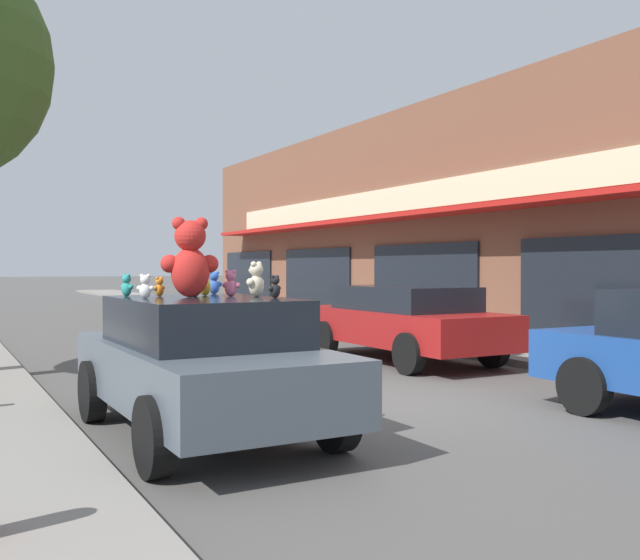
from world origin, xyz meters
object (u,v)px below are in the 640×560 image
at_px(plush_art_car, 203,361).
at_px(teddy_bear_giant, 190,259).
at_px(teddy_bear_blue, 214,283).
at_px(teddy_bear_brown, 196,287).
at_px(teddy_bear_orange, 159,287).
at_px(teddy_bear_pink, 231,283).
at_px(teddy_bear_white, 145,287).
at_px(teddy_bear_black, 275,287).
at_px(teddy_bear_cream, 256,280).
at_px(teddy_bear_yellow, 205,282).
at_px(parked_car_far_center, 404,320).
at_px(teddy_bear_teal, 127,285).

relative_size(plush_art_car, teddy_bear_giant, 4.71).
bearing_deg(teddy_bear_blue, plush_art_car, 69.28).
xyz_separation_m(teddy_bear_brown, teddy_bear_orange, (-0.34, 0.23, 0.00)).
relative_size(plush_art_car, teddy_bear_pink, 13.69).
distance_m(teddy_bear_white, teddy_bear_black, 1.33).
height_order(plush_art_car, teddy_bear_cream, teddy_bear_cream).
relative_size(teddy_bear_brown, teddy_bear_orange, 1.00).
distance_m(teddy_bear_yellow, teddy_bear_pink, 0.35).
relative_size(teddy_bear_orange, parked_car_far_center, 0.05).
height_order(plush_art_car, teddy_bear_white, teddy_bear_white).
distance_m(teddy_bear_yellow, teddy_bear_orange, 0.50).
relative_size(teddy_bear_giant, teddy_bear_black, 3.55).
height_order(teddy_bear_yellow, teddy_bear_brown, teddy_bear_yellow).
height_order(teddy_bear_orange, teddy_bear_blue, teddy_bear_blue).
bearing_deg(teddy_bear_giant, teddy_bear_brown, -115.22).
bearing_deg(teddy_bear_yellow, teddy_bear_teal, -66.05).
distance_m(teddy_bear_brown, teddy_bear_pink, 0.39).
height_order(teddy_bear_giant, teddy_bear_orange, teddy_bear_giant).
xyz_separation_m(plush_art_car, teddy_bear_cream, (0.58, -0.06, 0.85)).
distance_m(teddy_bear_blue, teddy_bear_black, 1.38).
bearing_deg(plush_art_car, teddy_bear_black, -32.19).
distance_m(teddy_bear_cream, teddy_bear_brown, 0.70).
xyz_separation_m(teddy_bear_brown, teddy_bear_teal, (-0.66, 0.39, 0.02)).
distance_m(teddy_bear_giant, teddy_bear_teal, 0.84).
relative_size(teddy_bear_giant, teddy_bear_orange, 3.96).
bearing_deg(parked_car_far_center, teddy_bear_teal, -152.98).
bearing_deg(teddy_bear_yellow, teddy_bear_pink, 76.58).
bearing_deg(teddy_bear_black, teddy_bear_giant, -65.00).
height_order(teddy_bear_cream, teddy_bear_black, teddy_bear_cream).
distance_m(teddy_bear_cream, parked_car_far_center, 6.13).
distance_m(plush_art_car, teddy_bear_giant, 1.11).
xyz_separation_m(plush_art_car, teddy_bear_pink, (0.41, 0.24, 0.81)).
height_order(plush_art_car, teddy_bear_pink, teddy_bear_pink).
bearing_deg(teddy_bear_black, parked_car_far_center, -161.30).
bearing_deg(plush_art_car, teddy_bear_giant, 104.68).
bearing_deg(teddy_bear_blue, teddy_bear_pink, 90.13).
xyz_separation_m(teddy_bear_cream, teddy_bear_pink, (-0.17, 0.31, -0.04)).
height_order(plush_art_car, teddy_bear_yellow, teddy_bear_yellow).
xyz_separation_m(teddy_bear_black, parked_car_far_center, (4.62, 4.19, -0.79)).
bearing_deg(teddy_bear_pink, teddy_bear_black, 160.02).
distance_m(teddy_bear_yellow, teddy_bear_teal, 0.85).
bearing_deg(teddy_bear_orange, teddy_bear_cream, 116.22).
xyz_separation_m(teddy_bear_brown, teddy_bear_pink, (0.35, -0.16, 0.04)).
distance_m(teddy_bear_orange, teddy_bear_white, 0.59).
bearing_deg(teddy_bear_blue, teddy_bear_white, 44.49).
bearing_deg(plush_art_car, teddy_bear_brown, 81.17).
distance_m(plush_art_car, teddy_bear_white, 0.98).
height_order(teddy_bear_cream, teddy_bear_pink, teddy_bear_cream).
xyz_separation_m(teddy_bear_teal, teddy_bear_black, (1.25, -1.19, -0.00)).
relative_size(teddy_bear_yellow, parked_car_far_center, 0.07).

